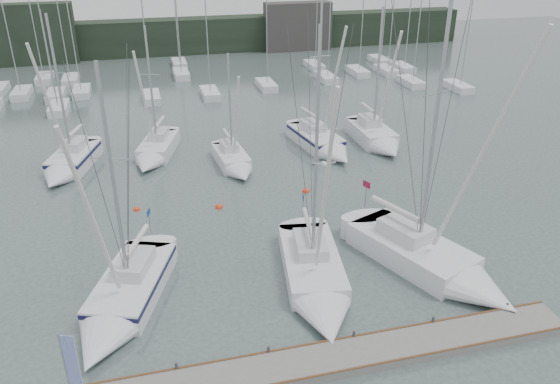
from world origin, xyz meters
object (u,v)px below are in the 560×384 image
at_px(sailboat_near_center, 318,287).
at_px(dock_banner, 70,367).
at_px(sailboat_near_right, 442,268).
at_px(sailboat_mid_b, 154,153).
at_px(buoy_c, 137,210).
at_px(sailboat_mid_c, 235,164).
at_px(sailboat_mid_d, 324,144).
at_px(sailboat_near_left, 120,306).
at_px(sailboat_mid_e, 378,140).
at_px(sailboat_mid_a, 68,165).
at_px(buoy_b, 306,192).
at_px(buoy_a, 219,207).

bearing_deg(sailboat_near_center, dock_banner, -146.58).
xyz_separation_m(sailboat_near_right, sailboat_mid_b, (-14.22, 21.01, -0.08)).
height_order(sailboat_mid_b, buoy_c, sailboat_mid_b).
relative_size(sailboat_mid_c, sailboat_mid_d, 0.73).
distance_m(sailboat_near_center, sailboat_mid_c, 17.12).
xyz_separation_m(sailboat_near_left, sailboat_mid_e, (21.52, 18.01, 0.05)).
height_order(sailboat_mid_a, sailboat_mid_c, sailboat_mid_a).
xyz_separation_m(sailboat_near_left, buoy_b, (12.86, 11.01, -0.58)).
bearing_deg(sailboat_mid_c, dock_banner, -119.10).
relative_size(sailboat_near_center, buoy_b, 27.45).
xyz_separation_m(sailboat_mid_d, buoy_c, (-15.66, -7.01, -0.62)).
bearing_deg(sailboat_mid_a, buoy_a, -23.84).
bearing_deg(buoy_c, sailboat_mid_d, 24.13).
height_order(sailboat_near_center, sailboat_near_right, sailboat_near_right).
relative_size(sailboat_mid_e, dock_banner, 3.27).
bearing_deg(sailboat_mid_a, buoy_b, -8.83).
bearing_deg(sailboat_near_right, sailboat_mid_c, 93.39).
bearing_deg(sailboat_near_left, sailboat_mid_b, 102.63).
xyz_separation_m(sailboat_mid_a, buoy_b, (16.82, -7.89, -0.64)).
bearing_deg(sailboat_mid_a, sailboat_near_right, -27.53).
relative_size(sailboat_mid_a, buoy_b, 23.96).
bearing_deg(sailboat_mid_b, sailboat_near_right, -38.74).
bearing_deg(sailboat_mid_b, dock_banner, -81.91).
relative_size(sailboat_mid_d, buoy_c, 28.66).
bearing_deg(buoy_c, dock_banner, -98.24).
height_order(sailboat_near_right, buoy_b, sailboat_near_right).
bearing_deg(sailboat_mid_d, sailboat_mid_b, 163.98).
xyz_separation_m(sailboat_mid_a, sailboat_mid_c, (12.61, -2.68, -0.13)).
relative_size(sailboat_mid_c, buoy_b, 18.19).
bearing_deg(sailboat_mid_a, sailboat_mid_b, 25.24).
bearing_deg(sailboat_mid_d, sailboat_mid_e, -11.66).
relative_size(sailboat_near_left, sailboat_mid_c, 1.38).
distance_m(sailboat_mid_b, buoy_a, 10.51).
xyz_separation_m(sailboat_near_left, sailboat_mid_b, (2.63, 19.93, -0.04)).
bearing_deg(buoy_b, dock_banner, -130.20).
relative_size(sailboat_mid_b, buoy_b, 21.40).
distance_m(sailboat_mid_c, buoy_b, 6.72).
bearing_deg(buoy_c, sailboat_near_left, -94.94).
bearing_deg(buoy_a, buoy_c, 168.89).
relative_size(sailboat_near_left, buoy_a, 25.08).
bearing_deg(sailboat_near_right, buoy_b, 86.28).
relative_size(sailboat_mid_c, sailboat_mid_e, 0.77).
height_order(buoy_b, buoy_c, buoy_b).
distance_m(sailboat_near_right, sailboat_mid_d, 19.31).
height_order(sailboat_near_left, buoy_b, sailboat_near_left).
distance_m(sailboat_near_left, sailboat_mid_a, 19.31).
bearing_deg(sailboat_mid_e, sailboat_near_right, -103.96).
relative_size(buoy_b, buoy_c, 1.16).
xyz_separation_m(sailboat_mid_a, dock_banner, (2.43, -24.92, 2.00)).
bearing_deg(sailboat_mid_b, sailboat_mid_c, -14.49).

